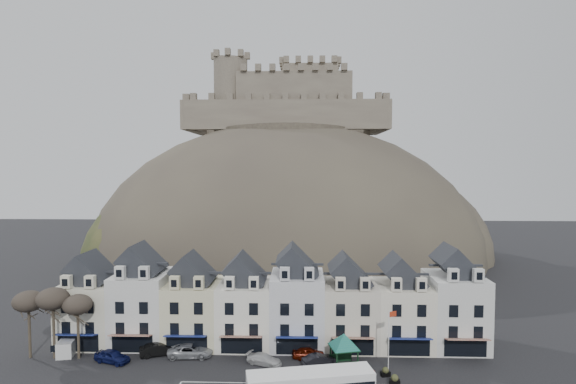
% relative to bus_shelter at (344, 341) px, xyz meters
% --- Properties ---
extents(townhouse_terrace, '(54.40, 9.35, 11.80)m').
position_rel_bus_shelter_xyz_m(townhouse_terrace, '(-8.75, 6.58, 2.29)').
color(townhouse_terrace, beige).
rests_on(townhouse_terrace, ground).
extents(castle_hill, '(100.00, 76.00, 68.00)m').
position_rel_bus_shelter_xyz_m(castle_hill, '(-7.64, 59.56, -2.91)').
color(castle_hill, '#3D352F').
rests_on(castle_hill, ground).
extents(castle, '(50.20, 22.20, 22.00)m').
position_rel_bus_shelter_xyz_m(castle, '(-8.39, 66.54, 37.18)').
color(castle, brown).
rests_on(castle, ground).
extents(tree_left_far, '(3.61, 3.61, 8.24)m').
position_rel_bus_shelter_xyz_m(tree_left_far, '(-37.90, 1.11, 3.88)').
color(tree_left_far, '#312A1F').
rests_on(tree_left_far, ground).
extents(tree_left_mid, '(3.78, 3.78, 8.64)m').
position_rel_bus_shelter_xyz_m(tree_left_mid, '(-34.90, 1.11, 4.23)').
color(tree_left_mid, '#312A1F').
rests_on(tree_left_mid, ground).
extents(tree_left_near, '(3.43, 3.43, 7.84)m').
position_rel_bus_shelter_xyz_m(tree_left_near, '(-31.90, 1.11, 3.54)').
color(tree_left_near, '#312A1F').
rests_on(tree_left_near, ground).
extents(bus_shelter, '(5.95, 5.95, 3.88)m').
position_rel_bus_shelter_xyz_m(bus_shelter, '(0.00, 0.00, 0.00)').
color(bus_shelter, black).
rests_on(bus_shelter, ground).
extents(red_buoy, '(1.48, 1.48, 1.75)m').
position_rel_bus_shelter_xyz_m(red_buoy, '(2.31, -4.38, -2.12)').
color(red_buoy, black).
rests_on(red_buoy, ground).
extents(flagpole, '(0.95, 0.46, 7.08)m').
position_rel_bus_shelter_xyz_m(flagpole, '(5.01, -1.11, 1.03)').
color(flagpole, silver).
rests_on(flagpole, ground).
extents(white_van, '(2.59, 4.41, 1.89)m').
position_rel_bus_shelter_xyz_m(white_van, '(-33.94, 2.61, -2.07)').
color(white_van, silver).
rests_on(white_van, ground).
extents(planter_west, '(1.18, 0.79, 1.12)m').
position_rel_bus_shelter_xyz_m(planter_west, '(5.01, -4.29, -2.47)').
color(planter_west, black).
rests_on(planter_west, ground).
extents(planter_east, '(1.14, 0.75, 1.05)m').
position_rel_bus_shelter_xyz_m(planter_east, '(4.38, -2.39, -2.51)').
color(planter_east, black).
rests_on(planter_east, ground).
extents(car_navy, '(4.71, 3.10, 1.49)m').
position_rel_bus_shelter_xyz_m(car_navy, '(-27.38, 0.11, -2.27)').
color(car_navy, '#0D1342').
rests_on(car_navy, ground).
extents(car_black, '(4.93, 3.18, 1.54)m').
position_rel_bus_shelter_xyz_m(car_black, '(-22.45, 2.30, -2.25)').
color(car_black, black).
rests_on(car_black, ground).
extents(car_silver, '(5.48, 2.85, 1.50)m').
position_rel_bus_shelter_xyz_m(car_silver, '(-18.50, 1.96, -2.26)').
color(car_silver, '#9B9DA2').
rests_on(car_silver, ground).
extents(car_white, '(4.60, 3.26, 1.24)m').
position_rel_bus_shelter_xyz_m(car_white, '(-9.30, 0.11, -2.39)').
color(car_white, silver).
rests_on(car_white, ground).
extents(car_maroon, '(3.99, 1.90, 1.32)m').
position_rel_bus_shelter_xyz_m(car_maroon, '(-4.10, 1.99, -2.36)').
color(car_maroon, '#4E1004').
rests_on(car_maroon, ground).
extents(car_charcoal, '(4.23, 2.85, 1.32)m').
position_rel_bus_shelter_xyz_m(car_charcoal, '(-2.90, 0.11, -2.35)').
color(car_charcoal, black).
rests_on(car_charcoal, ground).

